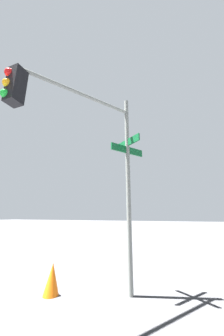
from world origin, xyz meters
TOP-DOWN VIEW (x-y plane):
  - traffic_signal_near at (-6.61, -5.47)m, footprint 2.24×3.05m
  - traffic_cone at (-5.66, -5.97)m, footprint 0.36×0.36m

SIDE VIEW (x-z plane):
  - traffic_cone at x=-5.66m, z-range 0.00..0.68m
  - traffic_signal_near at x=-6.61m, z-range 1.07..6.23m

